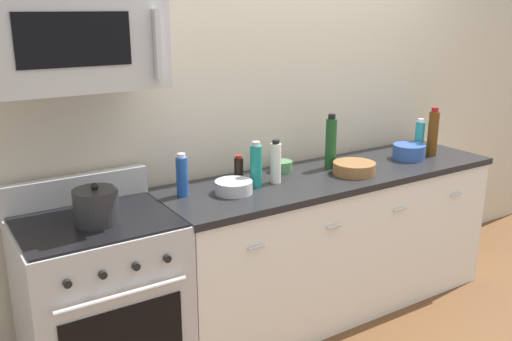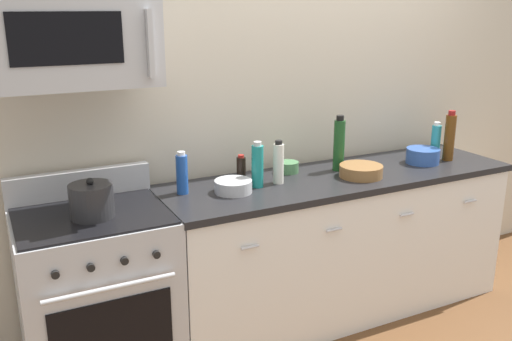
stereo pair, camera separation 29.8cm
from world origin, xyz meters
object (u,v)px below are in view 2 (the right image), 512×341
Objects in this scene: bowl_green_glaze at (288,167)px; bowl_steel_prep at (233,186)px; bottle_wine_green at (339,144)px; bottle_vinegar_white at (278,163)px; bottle_soy_sauce_dark at (241,170)px; bottle_sparkling_teal at (257,166)px; microwave at (74,43)px; bowl_wooden_salad at (361,170)px; bottle_soda_blue at (182,174)px; bottle_dish_soap at (436,141)px; bottle_wine_amber at (450,137)px; bowl_blue_mixing at (423,155)px; stockpot at (92,201)px; range_oven at (98,295)px.

bowl_steel_prep is at bearing -156.61° from bowl_green_glaze.
bottle_wine_green is 1.36× the size of bottle_vinegar_white.
bottle_sparkling_teal reaches higher than bottle_soy_sauce_dark.
microwave is at bearing -173.49° from bowl_green_glaze.
bottle_soda_blue is at bearing 170.00° from bowl_wooden_salad.
bottle_dish_soap is 0.10m from bottle_wine_amber.
bottle_soy_sauce_dark is 1.26m from bowl_blue_mixing.
stockpot is (-0.94, -0.07, -0.04)m from bottle_sparkling_teal.
bottle_dish_soap is 0.75m from bottle_wine_green.
bottle_soy_sauce_dark is at bearing 10.61° from stockpot.
bottle_vinegar_white is at bearing -134.05° from bowl_green_glaze.
stockpot is (-1.24, -0.24, 0.05)m from bowl_green_glaze.
bottle_wine_green is 1.66× the size of bowl_steel_prep.
stockpot is at bearing -178.05° from bottle_dish_soap.
bowl_steel_prep is 0.98× the size of stockpot.
bowl_wooden_salad is at bearing -9.22° from bottle_sparkling_teal.
range_oven is 1.67m from bowl_wooden_salad.
bowl_green_glaze is (-0.90, 0.21, -0.02)m from bowl_blue_mixing.
bowl_wooden_salad is 1.22× the size of bowl_blue_mixing.
bottle_dish_soap is 1.87× the size of bowl_green_glaze.
bottle_sparkling_teal is at bearing -11.19° from bottle_soda_blue.
range_oven is at bearing -178.82° from bottle_vinegar_white.
bottle_dish_soap is 1.41m from bottle_soy_sauce_dark.
bottle_sparkling_teal is (-0.14, -0.01, 0.00)m from bottle_vinegar_white.
bottle_wine_amber is at bearing 0.18° from stockpot.
range_oven is 4.97× the size of bowl_blue_mixing.
bowl_green_glaze is (0.16, 0.16, -0.09)m from bottle_vinegar_white.
bottle_vinegar_white reaches higher than bowl_wooden_salad.
range_oven is 4.27× the size of bottle_dish_soap.
bottle_sparkling_teal reaches higher than bowl_blue_mixing.
bowl_blue_mixing is (1.26, -0.14, -0.03)m from bottle_soy_sauce_dark.
bottle_dish_soap is 1.07m from bowl_green_glaze.
microwave is 2.91× the size of bottle_vinegar_white.
bottle_wine_green reaches higher than bottle_wine_amber.
bowl_green_glaze is (-0.31, 0.10, -0.13)m from bottle_wine_green.
bottle_wine_amber is 1.41× the size of bottle_soda_blue.
bottle_wine_amber is 1.41m from bottle_sparkling_teal.
stockpot is (-2.14, -0.03, 0.03)m from bowl_blue_mixing.
stockpot reaches higher than bowl_wooden_salad.
microwave is at bearing -178.41° from bottle_wine_green.
bottle_dish_soap is at bearing 18.49° from bowl_blue_mixing.
bottle_wine_green is at bearing 7.01° from bottle_sparkling_teal.
bottle_sparkling_teal is 1.27× the size of bowl_steel_prep.
bottle_sparkling_teal is 1.25× the size of stockpot.
bottle_vinegar_white reaches higher than bowl_blue_mixing.
range_oven reaches higher than bowl_steel_prep.
bowl_wooden_salad is at bearing -3.33° from range_oven.
bottle_wine_amber is 1.47m from bottle_soy_sauce_dark.
microwave is at bearing 178.06° from bottle_sparkling_teal.
range_oven is 3.07× the size of bottle_wine_green.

